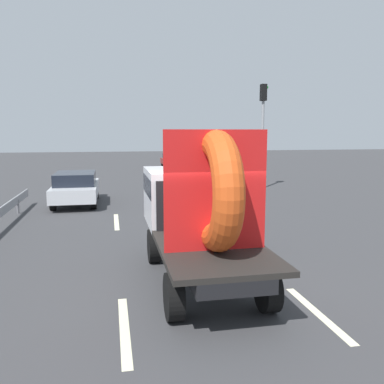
# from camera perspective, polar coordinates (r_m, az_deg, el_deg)

# --- Properties ---
(ground_plane) EXTENTS (120.00, 120.00, 0.00)m
(ground_plane) POSITION_cam_1_polar(r_m,az_deg,el_deg) (8.97, 2.27, -12.55)
(ground_plane) COLOR #38383A
(flatbed_truck) EXTENTS (2.02, 5.18, 3.25)m
(flatbed_truck) POSITION_cam_1_polar(r_m,az_deg,el_deg) (9.12, 0.54, -1.90)
(flatbed_truck) COLOR black
(flatbed_truck) RESTS_ON ground_plane
(distant_sedan) EXTENTS (1.88, 4.39, 1.43)m
(distant_sedan) POSITION_cam_1_polar(r_m,az_deg,el_deg) (18.86, -15.97, 0.66)
(distant_sedan) COLOR black
(distant_sedan) RESTS_ON ground_plane
(traffic_light) EXTENTS (0.42, 0.36, 5.81)m
(traffic_light) POSITION_cam_1_polar(r_m,az_deg,el_deg) (23.28, 9.89, 9.72)
(traffic_light) COLOR gray
(traffic_light) RESTS_ON ground_plane
(lane_dash_left_near) EXTENTS (0.16, 2.45, 0.01)m
(lane_dash_left_near) POSITION_cam_1_polar(r_m,az_deg,el_deg) (7.14, -9.44, -18.35)
(lane_dash_left_near) COLOR beige
(lane_dash_left_near) RESTS_ON ground_plane
(lane_dash_left_far) EXTENTS (0.16, 2.68, 0.01)m
(lane_dash_left_far) POSITION_cam_1_polar(r_m,az_deg,el_deg) (14.95, -10.54, -4.09)
(lane_dash_left_far) COLOR beige
(lane_dash_left_far) RESTS_ON ground_plane
(lane_dash_right_near) EXTENTS (0.16, 2.31, 0.01)m
(lane_dash_right_near) POSITION_cam_1_polar(r_m,az_deg,el_deg) (7.90, 17.18, -15.90)
(lane_dash_right_near) COLOR beige
(lane_dash_right_near) RESTS_ON ground_plane
(lane_dash_right_far) EXTENTS (0.16, 2.55, 0.01)m
(lane_dash_right_far) POSITION_cam_1_polar(r_m,az_deg,el_deg) (15.02, 2.61, -3.90)
(lane_dash_right_far) COLOR beige
(lane_dash_right_far) RESTS_ON ground_plane
(oncoming_car) EXTENTS (1.61, 3.76, 1.23)m
(oncoming_car) POSITION_cam_1_polar(r_m,az_deg,el_deg) (37.18, -2.86, 4.48)
(oncoming_car) COLOR black
(oncoming_car) RESTS_ON ground_plane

